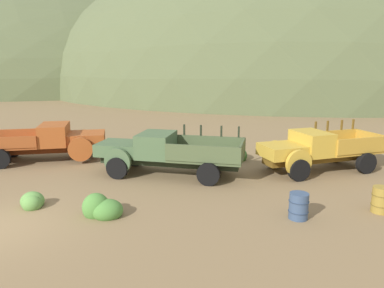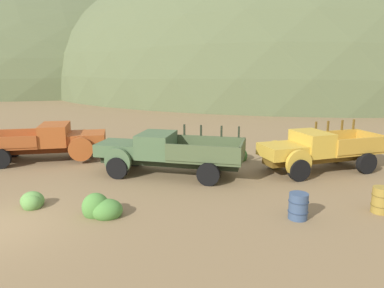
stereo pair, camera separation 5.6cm
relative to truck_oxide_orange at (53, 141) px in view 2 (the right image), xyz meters
The scene contains 10 objects.
hill_far_right 72.52m from the truck_oxide_orange, 107.86° to the left, with size 103.12×79.16×43.70m, color #56603D.
hill_center 56.05m from the truck_oxide_orange, 59.16° to the left, with size 84.98×70.37×48.96m, color #56603D.
truck_oxide_orange is the anchor object (origin of this frame).
truck_weathered_green 6.20m from the truck_oxide_orange, 27.23° to the right, with size 6.85×3.82×2.16m.
truck_faded_yellow 12.89m from the truck_oxide_orange, 12.96° to the right, with size 6.11×3.43×2.16m.
oil_drum_spare 12.92m from the truck_oxide_orange, 38.49° to the right, with size 0.66×0.66×0.87m.
oil_drum_by_truck 15.17m from the truck_oxide_orange, 30.54° to the right, with size 0.63×0.63×0.89m.
bush_back_edge 8.28m from the truck_oxide_orange, 63.38° to the right, with size 1.36×1.00×0.98m.
bush_near_barrel 6.59m from the truck_oxide_orange, 80.06° to the right, with size 0.82×0.89×0.68m.
bush_between_trucks 9.47m from the truck_oxide_orange, ahead, with size 1.30×1.33×0.91m.
Camera 2 is at (5.28, -10.79, 4.97)m, focal length 34.36 mm.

